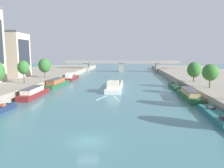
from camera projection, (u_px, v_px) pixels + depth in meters
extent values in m
plane|color=#42757F|center=(88.00, 141.00, 26.61)|extent=(400.00, 400.00, 0.00)
cube|color=gray|center=(16.00, 79.00, 83.96)|extent=(36.00, 170.00, 2.11)
cube|color=silver|center=(115.00, 86.00, 67.42)|extent=(4.17, 22.23, 1.16)
cube|color=silver|center=(117.00, 81.00, 78.72)|extent=(3.96, 1.24, 0.95)
cube|color=silver|center=(115.00, 84.00, 67.34)|extent=(4.25, 22.23, 0.06)
cube|color=beige|center=(113.00, 85.00, 59.74)|extent=(3.12, 4.45, 1.93)
cube|color=black|center=(114.00, 83.00, 61.91)|extent=(2.50, 0.03, 0.54)
cube|color=brown|center=(115.00, 83.00, 69.50)|extent=(3.25, 11.56, 0.36)
cylinder|color=#232328|center=(116.00, 86.00, 60.63)|extent=(0.07, 0.07, 1.10)
cube|color=silver|center=(116.00, 98.00, 52.18)|extent=(2.00, 5.87, 0.03)
cube|color=silver|center=(101.00, 98.00, 52.48)|extent=(2.00, 5.87, 0.03)
cube|color=#1E284C|center=(12.00, 104.00, 43.52)|extent=(1.67, 1.26, 0.82)
cube|color=#9E5133|center=(2.00, 105.00, 40.35)|extent=(0.89, 0.93, 0.40)
cube|color=maroon|center=(34.00, 94.00, 54.13)|extent=(3.36, 13.53, 1.19)
cube|color=maroon|center=(44.00, 89.00, 61.11)|extent=(2.83, 1.34, 0.96)
cube|color=maroon|center=(34.00, 92.00, 54.04)|extent=(3.42, 13.53, 0.06)
cube|color=beige|center=(33.00, 90.00, 53.29)|extent=(2.68, 8.68, 1.15)
cube|color=#4C4C51|center=(32.00, 87.00, 53.21)|extent=(2.86, 8.94, 0.08)
cylinder|color=#232328|center=(28.00, 92.00, 49.95)|extent=(0.07, 0.07, 1.10)
cube|color=#235633|center=(57.00, 84.00, 72.51)|extent=(3.79, 16.11, 0.96)
cube|color=#235633|center=(65.00, 81.00, 80.71)|extent=(3.08, 1.32, 0.84)
cube|color=#235633|center=(57.00, 83.00, 72.44)|extent=(3.86, 16.11, 0.06)
cube|color=#9E5133|center=(56.00, 81.00, 71.56)|extent=(3.00, 10.33, 1.39)
cube|color=#4C4C51|center=(56.00, 79.00, 71.45)|extent=(3.20, 10.64, 0.08)
cylinder|color=#232328|center=(53.00, 83.00, 67.59)|extent=(0.07, 0.07, 1.10)
cube|color=maroon|center=(72.00, 78.00, 89.88)|extent=(2.86, 13.68, 1.10)
cube|color=maroon|center=(76.00, 76.00, 96.95)|extent=(2.58, 1.26, 0.92)
cube|color=maroon|center=(72.00, 77.00, 89.80)|extent=(2.91, 13.68, 0.06)
cube|color=white|center=(69.00, 75.00, 85.07)|extent=(2.06, 2.75, 2.00)
cube|color=black|center=(70.00, 74.00, 86.39)|extent=(1.62, 0.05, 0.56)
cube|color=brown|center=(73.00, 76.00, 91.12)|extent=(2.19, 7.12, 0.36)
cylinder|color=#232328|center=(70.00, 76.00, 85.65)|extent=(0.07, 0.07, 1.10)
cube|color=#23666B|center=(217.00, 116.00, 35.71)|extent=(3.11, 12.61, 0.93)
cube|color=#23666B|center=(205.00, 106.00, 42.19)|extent=(2.53, 1.30, 0.82)
cube|color=#23666B|center=(217.00, 113.00, 35.64)|extent=(3.16, 12.62, 0.06)
cube|color=#38383D|center=(212.00, 108.00, 38.31)|extent=(1.34, 0.95, 0.40)
cube|color=#235633|center=(189.00, 96.00, 51.43)|extent=(3.02, 13.95, 1.20)
cube|color=#235633|center=(182.00, 91.00, 58.61)|extent=(2.67, 1.30, 0.97)
cube|color=#235633|center=(189.00, 94.00, 51.34)|extent=(3.08, 13.95, 0.06)
cube|color=tan|center=(190.00, 92.00, 50.57)|extent=(2.44, 8.93, 1.14)
cube|color=#4C4C51|center=(190.00, 89.00, 50.49)|extent=(2.61, 9.20, 0.08)
cylinder|color=#232328|center=(196.00, 95.00, 47.11)|extent=(0.07, 0.07, 1.10)
cube|color=#235633|center=(174.00, 86.00, 67.54)|extent=(2.11, 10.50, 1.13)
cube|color=#235633|center=(171.00, 84.00, 73.02)|extent=(1.87, 1.27, 0.93)
cube|color=#235633|center=(174.00, 84.00, 67.45)|extent=(2.15, 10.50, 0.06)
cube|color=#38383D|center=(173.00, 83.00, 69.69)|extent=(0.99, 0.92, 0.40)
cube|color=#38383D|center=(176.00, 85.00, 64.52)|extent=(1.09, 1.12, 0.48)
cylinder|color=#232328|center=(177.00, 84.00, 64.25)|extent=(0.07, 0.07, 1.10)
cylinder|color=brown|center=(24.00, 77.00, 63.42)|extent=(0.31, 0.31, 3.47)
ellipsoid|color=#336B2D|center=(23.00, 67.00, 63.02)|extent=(3.34, 3.34, 4.05)
cylinder|color=brown|center=(45.00, 73.00, 78.85)|extent=(0.29, 0.29, 2.91)
ellipsoid|color=#336B2D|center=(45.00, 65.00, 78.45)|extent=(4.37, 4.37, 5.10)
cylinder|color=brown|center=(210.00, 82.00, 54.78)|extent=(0.31, 0.31, 2.74)
ellipsoid|color=#336B2D|center=(210.00, 72.00, 54.42)|extent=(4.00, 4.00, 4.29)
cylinder|color=brown|center=(194.00, 78.00, 66.51)|extent=(0.35, 0.35, 2.40)
ellipsoid|color=#336B2D|center=(194.00, 70.00, 66.16)|extent=(4.22, 4.22, 4.73)
cube|color=beige|center=(8.00, 55.00, 80.20)|extent=(12.61, 10.26, 16.07)
cube|color=#4C515B|center=(7.00, 32.00, 79.04)|extent=(12.99, 10.57, 0.50)
cube|color=#232833|center=(24.00, 53.00, 79.57)|extent=(0.04, 8.21, 9.64)
cube|color=#9E998E|center=(121.00, 63.00, 127.70)|extent=(66.59, 4.40, 0.60)
cube|color=#9E998E|center=(121.00, 62.00, 125.62)|extent=(66.59, 0.30, 0.90)
cube|color=#9E998E|center=(122.00, 61.00, 129.57)|extent=(66.59, 0.30, 0.90)
cube|color=#9E998E|center=(86.00, 67.00, 129.85)|extent=(2.80, 3.60, 5.05)
cube|color=#9E998E|center=(121.00, 67.00, 128.10)|extent=(2.80, 3.60, 5.05)
cube|color=#9E998E|center=(158.00, 68.00, 126.34)|extent=(2.80, 3.60, 5.05)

